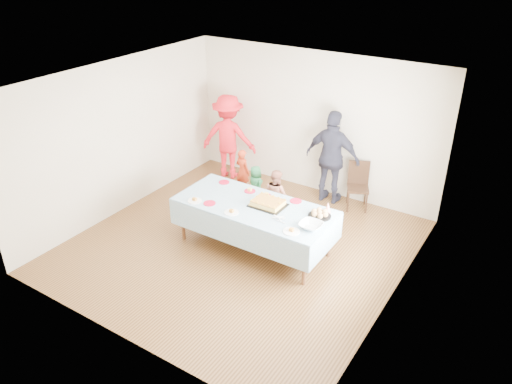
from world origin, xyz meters
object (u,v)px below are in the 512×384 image
party_table (254,208)px  dining_chair (358,183)px  adult_left (228,137)px  birthday_cake (268,203)px

party_table → dining_chair: size_ratio=2.85×
party_table → adult_left: size_ratio=1.45×
party_table → birthday_cake: (0.19, 0.10, 0.10)m
birthday_cake → dining_chair: dining_chair is taller
party_table → birthday_cake: 0.24m
birthday_cake → adult_left: 2.80m
adult_left → dining_chair: bearing=166.5°
birthday_cake → dining_chair: bearing=72.3°
party_table → dining_chair: 2.35m
party_table → birthday_cake: birthday_cake is taller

